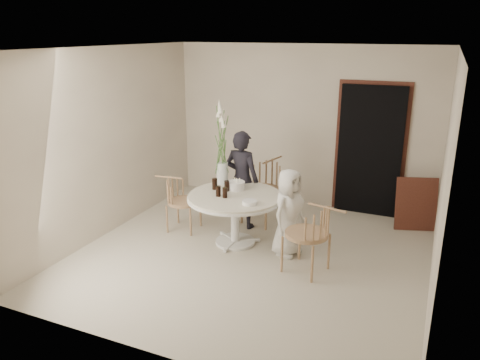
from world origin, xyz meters
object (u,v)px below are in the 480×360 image
at_px(chair_right, 316,229).
at_px(flower_vase, 222,149).
at_px(chair_far, 267,182).
at_px(boy, 288,212).
at_px(girl, 242,180).
at_px(table, 235,203).
at_px(chair_left, 176,195).
at_px(birthday_cake, 236,185).

relative_size(chair_right, flower_vase, 0.74).
distance_m(chair_far, boy, 1.22).
bearing_deg(chair_far, boy, -42.77).
xyz_separation_m(girl, boy, (0.94, -0.62, -0.16)).
xyz_separation_m(table, girl, (-0.16, 0.61, 0.14)).
bearing_deg(chair_far, chair_left, -128.27).
bearing_deg(flower_vase, girl, 43.31).
relative_size(chair_right, girl, 0.62).
relative_size(table, boy, 1.11).
bearing_deg(girl, table, 111.53).
distance_m(table, boy, 0.78).
xyz_separation_m(girl, flower_vase, (-0.23, -0.21, 0.50)).
height_order(chair_left, girl, girl).
height_order(table, chair_left, chair_left).
bearing_deg(table, birthday_cake, 109.87).
distance_m(chair_right, boy, 0.62).
relative_size(boy, birthday_cake, 4.89).
distance_m(chair_left, birthday_cake, 0.98).
xyz_separation_m(table, chair_far, (0.10, 1.01, 0.02)).
distance_m(chair_left, flower_vase, 1.00).
distance_m(table, chair_left, 1.03).
xyz_separation_m(chair_left, boy, (1.81, -0.13, 0.06)).
distance_m(chair_left, girl, 1.02).
height_order(chair_right, girl, girl).
height_order(chair_left, flower_vase, flower_vase).
bearing_deg(chair_right, birthday_cake, -101.12).
relative_size(girl, birthday_cake, 6.17).
bearing_deg(chair_right, chair_left, -88.93).
distance_m(girl, boy, 1.14).
xyz_separation_m(chair_right, boy, (-0.48, 0.40, -0.01)).
bearing_deg(boy, girl, 72.72).
bearing_deg(table, chair_left, 173.43).
height_order(chair_far, flower_vase, flower_vase).
xyz_separation_m(chair_left, flower_vase, (0.64, 0.28, 0.72)).
bearing_deg(chair_far, table, -82.39).
xyz_separation_m(chair_right, flower_vase, (-1.65, 0.80, 0.65)).
height_order(boy, birthday_cake, boy).
bearing_deg(chair_right, chair_far, -126.64).
height_order(girl, boy, girl).
bearing_deg(table, girl, 104.63).
height_order(chair_far, chair_left, chair_far).
bearing_deg(table, boy, -0.84).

